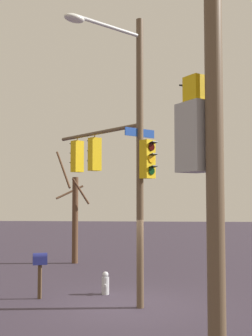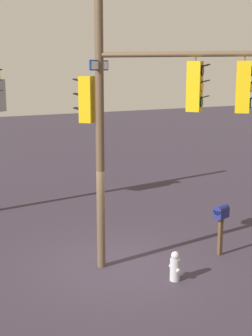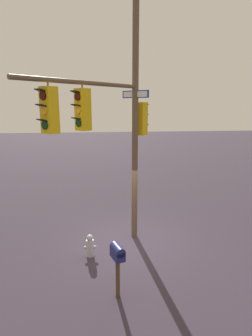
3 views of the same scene
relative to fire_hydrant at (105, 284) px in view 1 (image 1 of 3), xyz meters
The scene contains 6 objects.
ground_plane 1.63m from the fire_hydrant, 28.98° to the left, with size 80.00×80.00×0.00m, color #352C39.
main_signal_pole_assembly 4.47m from the fire_hydrant, 23.85° to the left, with size 5.05×3.50×8.43m.
secondary_pole_assembly 8.74m from the fire_hydrant, 17.04° to the left, with size 0.80×0.68×7.25m.
fire_hydrant is the anchor object (origin of this frame).
mailbox 2.24m from the fire_hydrant, 69.98° to the right, with size 0.37×0.49×1.41m.
bare_tree_behind_pole 6.86m from the fire_hydrant, 160.66° to the right, with size 2.00×1.72×5.32m.
Camera 1 is at (12.54, 0.77, 3.20)m, focal length 45.53 mm.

